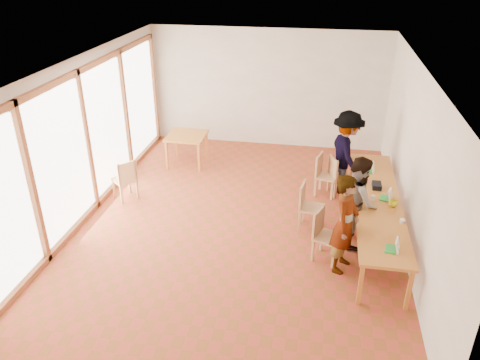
{
  "coord_description": "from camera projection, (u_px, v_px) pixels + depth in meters",
  "views": [
    {
      "loc": [
        1.39,
        -7.62,
        4.76
      ],
      "look_at": [
        0.1,
        -0.45,
        1.1
      ],
      "focal_mm": 35.0,
      "sensor_mm": 36.0,
      "label": 1
    }
  ],
  "objects": [
    {
      "name": "wall_back",
      "position": [
        267.0,
        89.0,
        11.9
      ],
      "size": [
        6.0,
        0.1,
        3.0
      ],
      "primitive_type": "cube",
      "color": "beige",
      "rests_on": "ground"
    },
    {
      "name": "laptop_mid",
      "position": [
        388.0,
        196.0,
        8.24
      ],
      "size": [
        0.26,
        0.27,
        0.19
      ],
      "rotation": [
        0.0,
        0.0,
        -0.3
      ],
      "color": "green",
      "rests_on": "communal_table"
    },
    {
      "name": "ground",
      "position": [
        239.0,
        220.0,
        9.06
      ],
      "size": [
        8.0,
        8.0,
        0.0
      ],
      "primitive_type": "plane",
      "color": "#A63D28",
      "rests_on": "ground"
    },
    {
      "name": "person_far",
      "position": [
        346.0,
        153.0,
        9.75
      ],
      "size": [
        0.99,
        1.31,
        1.79
      ],
      "primitive_type": "imported",
      "rotation": [
        0.0,
        0.0,
        1.89
      ],
      "color": "gray",
      "rests_on": "ground"
    },
    {
      "name": "window_wall",
      "position": [
        86.0,
        138.0,
        8.86
      ],
      "size": [
        0.1,
        8.0,
        3.0
      ],
      "primitive_type": "cube",
      "color": "white",
      "rests_on": "ground"
    },
    {
      "name": "chair_mid",
      "position": [
        307.0,
        201.0,
        8.6
      ],
      "size": [
        0.48,
        0.48,
        0.48
      ],
      "rotation": [
        0.0,
        0.0,
        -0.15
      ],
      "color": "tan",
      "rests_on": "ground"
    },
    {
      "name": "clear_glass",
      "position": [
        373.0,
        198.0,
        8.21
      ],
      "size": [
        0.07,
        0.07,
        0.09
      ],
      "primitive_type": "cylinder",
      "color": "silver",
      "rests_on": "communal_table"
    },
    {
      "name": "black_pouch",
      "position": [
        377.0,
        186.0,
        8.63
      ],
      "size": [
        0.16,
        0.26,
        0.09
      ],
      "primitive_type": "cube",
      "color": "black",
      "rests_on": "communal_table"
    },
    {
      "name": "yellow_mug",
      "position": [
        393.0,
        203.0,
        8.01
      ],
      "size": [
        0.18,
        0.18,
        0.11
      ],
      "primitive_type": "imported",
      "rotation": [
        0.0,
        0.0,
        -0.37
      ],
      "color": "yellow",
      "rests_on": "communal_table"
    },
    {
      "name": "wall_right",
      "position": [
        413.0,
        161.0,
        7.91
      ],
      "size": [
        0.1,
        8.0,
        3.0
      ],
      "primitive_type": "cube",
      "color": "beige",
      "rests_on": "ground"
    },
    {
      "name": "pink_phone",
      "position": [
        367.0,
        181.0,
        8.87
      ],
      "size": [
        0.05,
        0.1,
        0.01
      ],
      "primitive_type": "cube",
      "color": "#CE3571",
      "rests_on": "communal_table"
    },
    {
      "name": "communal_table",
      "position": [
        377.0,
        201.0,
        8.29
      ],
      "size": [
        0.8,
        4.0,
        0.75
      ],
      "color": "orange",
      "rests_on": "ground"
    },
    {
      "name": "laptop_far",
      "position": [
        371.0,
        169.0,
        9.24
      ],
      "size": [
        0.25,
        0.27,
        0.2
      ],
      "rotation": [
        0.0,
        0.0,
        -0.19
      ],
      "color": "green",
      "rests_on": "communal_table"
    },
    {
      "name": "chair_near",
      "position": [
        323.0,
        229.0,
        7.74
      ],
      "size": [
        0.55,
        0.55,
        0.48
      ],
      "rotation": [
        0.0,
        0.0,
        -0.37
      ],
      "color": "tan",
      "rests_on": "ground"
    },
    {
      "name": "chair_far",
      "position": [
        323.0,
        170.0,
        9.8
      ],
      "size": [
        0.51,
        0.51,
        0.47
      ],
      "rotation": [
        0.0,
        0.0,
        -0.27
      ],
      "color": "tan",
      "rests_on": "ground"
    },
    {
      "name": "ceiling",
      "position": [
        239.0,
        64.0,
        7.7
      ],
      "size": [
        6.0,
        8.0,
        0.04
      ],
      "primitive_type": "cube",
      "color": "white",
      "rests_on": "wall_back"
    },
    {
      "name": "condiment_cup",
      "position": [
        402.0,
        221.0,
        7.55
      ],
      "size": [
        0.08,
        0.08,
        0.06
      ],
      "primitive_type": "cylinder",
      "color": "white",
      "rests_on": "communal_table"
    },
    {
      "name": "person_mid",
      "position": [
        358.0,
        201.0,
        8.07
      ],
      "size": [
        0.73,
        0.88,
        1.64
      ],
      "primitive_type": "imported",
      "rotation": [
        0.0,
        0.0,
        1.72
      ],
      "color": "gray",
      "rests_on": "ground"
    },
    {
      "name": "person_near",
      "position": [
        345.0,
        224.0,
        7.36
      ],
      "size": [
        0.57,
        0.71,
        1.68
      ],
      "primitive_type": "imported",
      "rotation": [
        0.0,
        0.0,
        1.26
      ],
      "color": "gray",
      "rests_on": "ground"
    },
    {
      "name": "laptop_near",
      "position": [
        394.0,
        247.0,
        6.86
      ],
      "size": [
        0.24,
        0.26,
        0.19
      ],
      "rotation": [
        0.0,
        0.0,
        -0.23
      ],
      "color": "green",
      "rests_on": "communal_table"
    },
    {
      "name": "green_bottle",
      "position": [
        365.0,
        174.0,
        8.86
      ],
      "size": [
        0.07,
        0.07,
        0.28
      ],
      "primitive_type": "cylinder",
      "color": "#196618",
      "rests_on": "communal_table"
    },
    {
      "name": "chair_spare",
      "position": [
        126.0,
        176.0,
        9.55
      ],
      "size": [
        0.59,
        0.59,
        0.48
      ],
      "rotation": [
        0.0,
        0.0,
        2.42
      ],
      "color": "tan",
      "rests_on": "ground"
    },
    {
      "name": "side_table",
      "position": [
        187.0,
        138.0,
        11.11
      ],
      "size": [
        0.9,
        0.9,
        0.75
      ],
      "rotation": [
        0.0,
        0.0,
        0.01
      ],
      "color": "orange",
      "rests_on": "ground"
    },
    {
      "name": "chair_empty",
      "position": [
        337.0,
        172.0,
        9.77
      ],
      "size": [
        0.52,
        0.52,
        0.46
      ],
      "rotation": [
        0.0,
        0.0,
        0.41
      ],
      "color": "tan",
      "rests_on": "ground"
    },
    {
      "name": "wall_front",
      "position": [
        170.0,
        295.0,
        4.87
      ],
      "size": [
        6.0,
        0.1,
        3.0
      ],
      "primitive_type": "cube",
      "color": "beige",
      "rests_on": "ground"
    }
  ]
}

